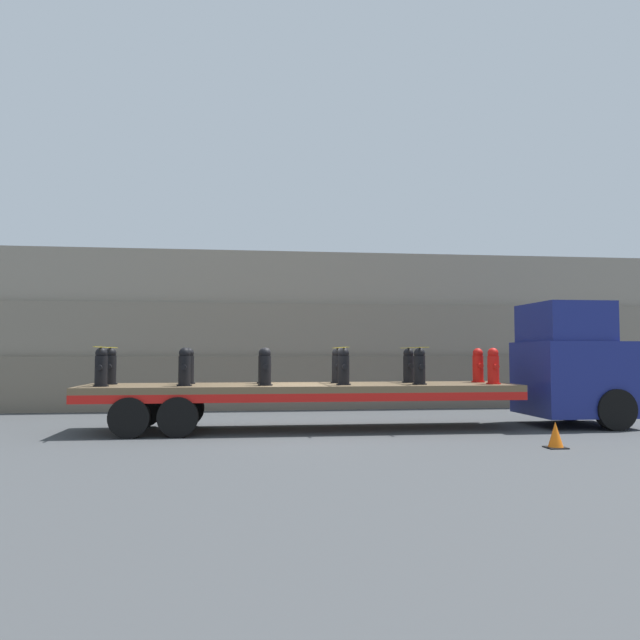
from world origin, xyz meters
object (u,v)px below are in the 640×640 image
Objects in this scene: fire_hydrant_black_near_2 at (265,367)px; fire_hydrant_black_near_0 at (101,367)px; fire_hydrant_black_near_4 at (420,367)px; traffic_cone at (555,435)px; fire_hydrant_black_far_3 at (337,366)px; flatbed_trailer at (277,392)px; fire_hydrant_black_near_1 at (185,367)px; fire_hydrant_black_far_0 at (110,366)px; fire_hydrant_black_far_2 at (264,366)px; fire_hydrant_black_far_4 at (409,366)px; fire_hydrant_red_far_5 at (478,366)px; fire_hydrant_black_near_3 at (344,367)px; truck_cab at (575,365)px; fire_hydrant_black_far_1 at (188,366)px; fire_hydrant_red_near_5 at (493,366)px.

fire_hydrant_black_near_0 is at bearing 180.00° from fire_hydrant_black_near_2.
traffic_cone is (1.95, -3.20, -1.35)m from fire_hydrant_black_near_4.
fire_hydrant_black_far_3 is at bearing 28.33° from fire_hydrant_black_near_2.
flatbed_trailer is 11.74× the size of fire_hydrant_black_near_1.
fire_hydrant_black_far_3 is (5.88, 1.06, 0.00)m from fire_hydrant_black_near_0.
fire_hydrant_black_near_4 reaches higher than traffic_cone.
fire_hydrant_black_near_0 is at bearing -90.00° from fire_hydrant_black_far_0.
fire_hydrant_black_far_2 is at bearing 15.09° from fire_hydrant_black_near_0.
fire_hydrant_black_far_0 is 1.00× the size of fire_hydrant_black_near_4.
fire_hydrant_black_far_4 is (0.00, 1.06, 0.00)m from fire_hydrant_black_near_4.
fire_hydrant_black_far_3 is at bearing 15.09° from fire_hydrant_black_near_1.
fire_hydrant_black_near_4 is 1.00× the size of fire_hydrant_red_far_5.
fire_hydrant_black_far_3 is at bearing 0.00° from fire_hydrant_black_far_2.
fire_hydrant_black_near_2 and fire_hydrant_red_far_5 have the same top height.
fire_hydrant_black_far_2 is 1.00× the size of fire_hydrant_black_near_3.
fire_hydrant_black_far_1 is (-10.39, 0.53, -0.01)m from truck_cab.
fire_hydrant_black_far_2 is at bearing 164.91° from fire_hydrant_black_near_4.
fire_hydrant_black_near_0 is 1.00× the size of fire_hydrant_black_near_2.
fire_hydrant_black_far_4 is (5.88, 0.00, 0.00)m from fire_hydrant_black_far_1.
fire_hydrant_black_near_0 and fire_hydrant_black_far_2 have the same top height.
fire_hydrant_black_near_2 is at bearing -28.33° from fire_hydrant_black_far_1.
fire_hydrant_red_far_5 is (9.80, 0.00, 0.00)m from fire_hydrant_black_far_0.
fire_hydrant_black_far_4 is 1.00× the size of fire_hydrant_red_near_5.
fire_hydrant_black_near_2 is (3.92, 0.00, 0.00)m from fire_hydrant_black_near_0.
fire_hydrant_red_near_5 is (7.84, -1.06, 0.00)m from fire_hydrant_black_far_1.
fire_hydrant_black_near_1 is 3.92m from fire_hydrant_black_near_3.
flatbed_trailer is 6.72m from traffic_cone.
fire_hydrant_black_near_2 is 2.23m from fire_hydrant_black_far_3.
fire_hydrant_black_near_2 is 1.96m from fire_hydrant_black_near_3.
fire_hydrant_black_far_1 is 1.00× the size of fire_hydrant_red_near_5.
fire_hydrant_black_far_0 is 1.00× the size of fire_hydrant_black_far_1.
fire_hydrant_black_near_3 and fire_hydrant_red_far_5 have the same top height.
fire_hydrant_black_near_3 reaches higher than traffic_cone.
traffic_cone is (-0.01, -3.20, -1.35)m from fire_hydrant_red_near_5.
fire_hydrant_black_near_2 is (1.96, -1.06, 0.00)m from fire_hydrant_black_far_1.
fire_hydrant_black_near_1 and fire_hydrant_red_near_5 have the same top height.
fire_hydrant_black_near_1 and fire_hydrant_black_far_1 have the same top height.
fire_hydrant_black_far_4 reaches higher than flatbed_trailer.
fire_hydrant_black_far_0 is 1.00× the size of fire_hydrant_black_near_3.
fire_hydrant_black_near_1 is at bearing 180.00° from fire_hydrant_red_near_5.
fire_hydrant_black_near_2 is at bearing 180.00° from fire_hydrant_red_near_5.
fire_hydrant_black_far_0 and fire_hydrant_black_near_2 have the same top height.
fire_hydrant_black_near_1 is 1.00× the size of fire_hydrant_red_near_5.
fire_hydrant_black_far_3 is (1.96, 1.06, 0.00)m from fire_hydrant_black_near_2.
truck_cab is at bearing 3.59° from fire_hydrant_black_near_2.
fire_hydrant_black_near_0 and fire_hydrant_black_near_4 have the same top height.
fire_hydrant_black_far_2 is 5.97m from fire_hydrant_red_near_5.
fire_hydrant_black_far_2 is 1.00× the size of fire_hydrant_red_near_5.
fire_hydrant_black_near_1 is 1.00× the size of fire_hydrant_black_far_4.
fire_hydrant_black_far_0 and fire_hydrant_black_far_1 have the same top height.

